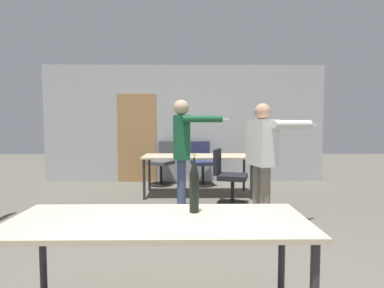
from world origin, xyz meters
name	(u,v)px	position (x,y,z in m)	size (l,w,h in m)	color
back_wall	(183,124)	(-0.03, 5.52, 1.35)	(6.51, 0.12, 2.71)	#B2B5B7
conference_table_near	(159,231)	(-0.09, 0.33, 0.68)	(1.85, 0.69, 0.75)	#C6B793
conference_table_far	(197,159)	(0.27, 4.15, 0.69)	(2.04, 0.84, 0.75)	#C6B793
person_left_plaid	(182,145)	(0.01, 2.95, 1.04)	(0.81, 0.59, 1.71)	#3D4C75
person_near_casual	(263,152)	(1.11, 2.53, 0.97)	(0.87, 0.65, 1.63)	slate
office_chair_far_right	(202,164)	(0.40, 5.11, 0.46)	(0.54, 0.60, 0.96)	black
office_chair_near_pushed	(163,164)	(-0.47, 5.14, 0.46)	(0.64, 0.67, 0.96)	black
office_chair_side_rolled	(228,179)	(0.76, 3.45, 0.44)	(0.62, 0.57, 0.93)	black
beer_bottle	(194,185)	(0.14, 0.47, 0.94)	(0.06, 0.06, 0.39)	black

